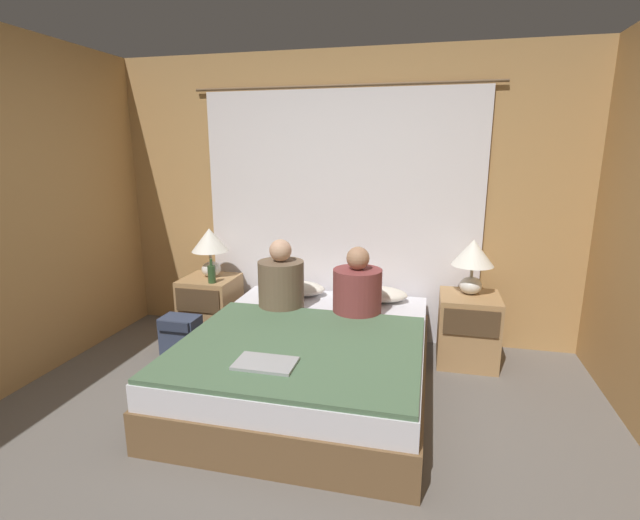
% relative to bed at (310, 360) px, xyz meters
% --- Properties ---
extents(ground_plane, '(16.00, 16.00, 0.00)m').
position_rel_bed_xyz_m(ground_plane, '(0.00, -1.02, -0.21)').
color(ground_plane, '#66605B').
extents(wall_back, '(4.20, 0.06, 2.50)m').
position_rel_bed_xyz_m(wall_back, '(0.00, 1.11, 1.04)').
color(wall_back, tan).
rests_on(wall_back, ground_plane).
extents(curtain_panel, '(2.63, 0.03, 2.21)m').
position_rel_bed_xyz_m(curtain_panel, '(0.00, 1.04, 0.89)').
color(curtain_panel, white).
rests_on(curtain_panel, ground_plane).
extents(bed, '(1.61, 1.98, 0.43)m').
position_rel_bed_xyz_m(bed, '(0.00, 0.00, 0.00)').
color(bed, brown).
rests_on(bed, ground_plane).
extents(nightstand_left, '(0.46, 0.47, 0.56)m').
position_rel_bed_xyz_m(nightstand_left, '(-1.12, 0.71, 0.07)').
color(nightstand_left, '#A87F51').
rests_on(nightstand_left, ground_plane).
extents(nightstand_right, '(0.46, 0.47, 0.56)m').
position_rel_bed_xyz_m(nightstand_right, '(1.12, 0.71, 0.07)').
color(nightstand_right, '#A87F51').
rests_on(nightstand_right, ground_plane).
extents(lamp_left, '(0.33, 0.33, 0.44)m').
position_rel_bed_xyz_m(lamp_left, '(-1.12, 0.76, 0.64)').
color(lamp_left, silver).
rests_on(lamp_left, nightstand_left).
extents(lamp_right, '(0.33, 0.33, 0.44)m').
position_rel_bed_xyz_m(lamp_right, '(1.12, 0.76, 0.64)').
color(lamp_right, silver).
rests_on(lamp_right, nightstand_right).
extents(pillow_left, '(0.55, 0.31, 0.12)m').
position_rel_bed_xyz_m(pillow_left, '(-0.35, 0.80, 0.28)').
color(pillow_left, silver).
rests_on(pillow_left, bed).
extents(pillow_right, '(0.55, 0.31, 0.12)m').
position_rel_bed_xyz_m(pillow_right, '(0.35, 0.80, 0.28)').
color(pillow_right, silver).
rests_on(pillow_right, bed).
extents(blanket_on_bed, '(1.55, 1.35, 0.03)m').
position_rel_bed_xyz_m(blanket_on_bed, '(0.00, -0.29, 0.23)').
color(blanket_on_bed, '#4C6B4C').
rests_on(blanket_on_bed, bed).
extents(person_left_in_bed, '(0.37, 0.37, 0.57)m').
position_rel_bed_xyz_m(person_left_in_bed, '(-0.35, 0.43, 0.44)').
color(person_left_in_bed, brown).
rests_on(person_left_in_bed, bed).
extents(person_right_in_bed, '(0.38, 0.38, 0.54)m').
position_rel_bed_xyz_m(person_right_in_bed, '(0.26, 0.43, 0.43)').
color(person_right_in_bed, brown).
rests_on(person_right_in_bed, bed).
extents(beer_bottle_on_left_stand, '(0.07, 0.07, 0.21)m').
position_rel_bed_xyz_m(beer_bottle_on_left_stand, '(-1.02, 0.57, 0.43)').
color(beer_bottle_on_left_stand, '#2D4C28').
rests_on(beer_bottle_on_left_stand, nightstand_left).
extents(laptop_on_bed, '(0.35, 0.23, 0.02)m').
position_rel_bed_xyz_m(laptop_on_bed, '(-0.11, -0.62, 0.26)').
color(laptop_on_bed, '#9EA0A5').
rests_on(laptop_on_bed, blanket_on_bed).
extents(backpack_on_floor, '(0.30, 0.22, 0.35)m').
position_rel_bed_xyz_m(backpack_on_floor, '(-1.17, 0.25, -0.02)').
color(backpack_on_floor, '#333D56').
rests_on(backpack_on_floor, ground_plane).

